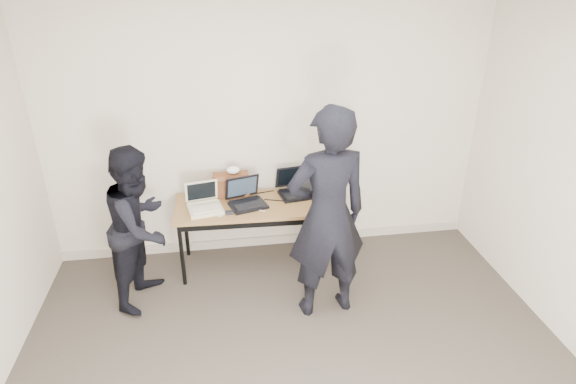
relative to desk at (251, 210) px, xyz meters
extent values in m
cube|color=white|center=(0.24, -1.85, 2.06)|extent=(4.50, 4.50, 0.05)
cube|color=beige|center=(0.24, 0.43, 0.69)|extent=(4.50, 0.05, 2.70)
cube|color=brown|center=(0.00, 0.01, 0.04)|extent=(1.52, 0.70, 0.03)
cylinder|color=black|center=(-0.70, -0.23, -0.32)|extent=(0.04, 0.04, 0.68)
cylinder|color=black|center=(0.68, -0.27, -0.32)|extent=(0.04, 0.04, 0.68)
cylinder|color=black|center=(-0.68, 0.30, -0.32)|extent=(0.04, 0.04, 0.68)
cylinder|color=black|center=(0.70, 0.25, -0.32)|extent=(0.04, 0.04, 0.68)
cube|color=black|center=(-0.01, -0.27, -0.02)|extent=(1.40, 0.06, 0.06)
cube|color=beige|center=(-0.44, -0.07, 0.08)|extent=(0.37, 0.32, 0.04)
cube|color=beige|center=(-0.44, -0.11, 0.10)|extent=(0.29, 0.20, 0.01)
cube|color=beige|center=(-0.48, 0.08, 0.21)|extent=(0.32, 0.11, 0.22)
cube|color=black|center=(-0.47, 0.07, 0.21)|extent=(0.28, 0.09, 0.18)
cube|color=beige|center=(-0.47, 0.06, 0.10)|extent=(0.29, 0.07, 0.02)
cube|color=black|center=(-0.03, -0.04, 0.07)|extent=(0.40, 0.35, 0.02)
cube|color=black|center=(-0.02, -0.07, 0.09)|extent=(0.31, 0.22, 0.01)
cube|color=black|center=(-0.07, 0.12, 0.20)|extent=(0.35, 0.17, 0.24)
cube|color=#26333F|center=(-0.07, 0.11, 0.21)|extent=(0.30, 0.14, 0.20)
cube|color=black|center=(-0.06, 0.09, 0.08)|extent=(0.30, 0.10, 0.02)
cube|color=black|center=(0.50, 0.12, 0.07)|extent=(0.41, 0.32, 0.02)
cube|color=black|center=(0.50, 0.09, 0.09)|extent=(0.32, 0.19, 0.01)
cube|color=black|center=(0.47, 0.29, 0.21)|extent=(0.38, 0.15, 0.25)
cube|color=black|center=(0.47, 0.28, 0.21)|extent=(0.32, 0.12, 0.20)
cube|color=black|center=(0.48, 0.25, 0.08)|extent=(0.33, 0.07, 0.02)
cube|color=brown|center=(-0.18, 0.23, 0.18)|extent=(0.36, 0.16, 0.24)
cube|color=brown|center=(-0.18, 0.17, 0.28)|extent=(0.36, 0.08, 0.07)
cube|color=brown|center=(-0.02, 0.23, 0.16)|extent=(0.02, 0.10, 0.02)
ellipsoid|color=white|center=(-0.15, 0.23, 0.34)|extent=(0.13, 0.10, 0.08)
cube|color=black|center=(0.63, 0.19, 0.13)|extent=(0.28, 0.24, 0.15)
cube|color=black|center=(-0.22, -0.17, 0.07)|extent=(0.08, 0.05, 0.03)
cube|color=black|center=(-0.42, -0.05, 0.06)|extent=(0.28, 0.19, 0.01)
cube|color=black|center=(0.30, 0.03, 0.06)|extent=(0.32, 0.12, 0.01)
cube|color=silver|center=(-0.21, -0.13, 0.06)|extent=(0.24, 0.17, 0.01)
cube|color=silver|center=(0.02, -0.11, 0.06)|extent=(0.22, 0.13, 0.01)
cube|color=black|center=(0.15, 0.24, 0.06)|extent=(0.25, 0.06, 0.01)
cube|color=black|center=(0.52, 0.09, 0.06)|extent=(0.13, 0.24, 0.01)
imported|color=black|center=(0.59, -0.79, 0.31)|extent=(0.76, 0.55, 1.94)
imported|color=black|center=(-1.02, -0.35, 0.10)|extent=(0.79, 0.89, 1.52)
cube|color=#B4AA95|center=(0.24, 0.39, -0.61)|extent=(4.50, 0.03, 0.10)
camera|label=1|loc=(-0.27, -4.25, 2.26)|focal=30.00mm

